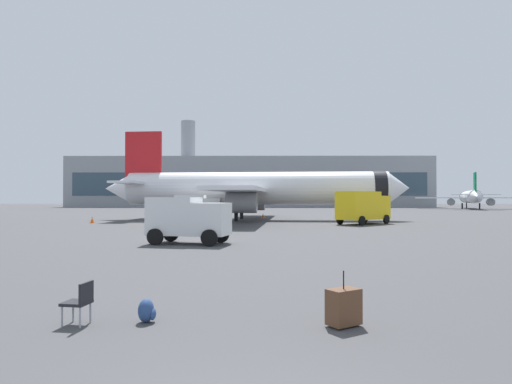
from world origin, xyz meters
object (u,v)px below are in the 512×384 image
Objects in this scene: service_truck at (198,207)px; fuel_truck at (363,206)px; airplane_taxiing at (470,197)px; traveller_backpack at (147,311)px; gate_chair at (80,300)px; safety_cone_mid at (92,220)px; cargo_van at (188,218)px; safety_cone_near at (263,216)px; airplane_at_gate at (254,189)px; rolling_suitcase at (344,307)px.

service_truck is 0.80× the size of fuel_truck.
airplane_taxiing is 56.56× the size of traveller_backpack.
gate_chair reaches higher than traveller_backpack.
safety_cone_mid is 0.84× the size of gate_chair.
airplane_taxiing is at bearing 61.28° from gate_chair.
service_truck is at bearing 96.46° from cargo_van.
fuel_truck is 17.17m from safety_cone_near.
cargo_van is 6.57× the size of safety_cone_mid.
airplane_at_gate is 27.53m from cargo_van.
airplane_at_gate reaches higher than fuel_truck.
service_truck reaches higher than gate_chair.
gate_chair is at bearing -111.44° from fuel_truck.
safety_cone_near is (1.09, 5.93, -3.36)m from airplane_at_gate.
airplane_taxiing reaches higher than traveller_backpack.
airplane_at_gate is 41.59× the size of gate_chair.
gate_chair is at bearing 179.42° from rolling_suitcase.
fuel_truck reaches higher than traveller_backpack.
airplane_at_gate is at bearing 82.93° from cargo_van.
safety_cone_mid is 41.52m from rolling_suitcase.
airplane_taxiing is at bearing 61.80° from traveller_backpack.
cargo_van is 33.48m from safety_cone_near.
airplane_taxiing is 112.75m from traveller_backpack.
cargo_van is at bearing -126.59° from fuel_truck.
gate_chair is at bearing -88.61° from cargo_van.
fuel_truck is at bearing 70.29° from traveller_backpack.
safety_cone_mid is at bearing -168.77° from service_truck.
fuel_truck is (-40.79, -64.50, -1.09)m from airplane_taxiing.
airplane_taxiing is 37.73× the size of safety_cone_mid.
service_truck is (-5.99, -4.17, -2.05)m from airplane_at_gate.
airplane_at_gate is 74.52× the size of traveller_backpack.
rolling_suitcase is at bearing -103.62° from fuel_truck.
rolling_suitcase is 2.29× the size of traveller_backpack.
gate_chair is at bearing -85.61° from service_truck.
rolling_suitcase is at bearing -70.63° from cargo_van.
traveller_backpack is 0.56× the size of gate_chair.
rolling_suitcase is at bearing -78.09° from service_truck.
airplane_taxiing is at bearing 47.53° from airplane_at_gate.
airplane_taxiing is (51.57, 56.33, -0.79)m from airplane_at_gate.
service_truck is at bearing -133.57° from airplane_taxiing.
safety_cone_near is 21.45m from safety_cone_mid.
safety_cone_mid is at bearing 112.01° from traveller_backpack.
rolling_suitcase is (18.82, -37.01, 0.04)m from safety_cone_mid.
safety_cone_near is at bearing 79.56° from airplane_at_gate.
gate_chair is at bearing -170.55° from traveller_backpack.
service_truck is at bearing -145.13° from airplane_at_gate.
airplane_taxiing reaches higher than service_truck.
fuel_truck reaches higher than rolling_suitcase.
traveller_backpack is (-2.80, -48.94, -0.06)m from safety_cone_near.
fuel_truck is 37.04m from traveller_backpack.
rolling_suitcase is at bearing -0.58° from gate_chair.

